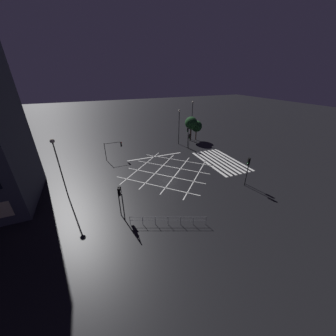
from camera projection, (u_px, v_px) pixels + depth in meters
ground_plane at (168, 171)px, 30.83m from camera, size 200.00×200.00×0.00m
road_markings at (204, 163)px, 33.54m from camera, size 16.30×21.52×0.01m
traffic_light_sw_cross at (248, 166)px, 25.47m from camera, size 0.36×0.39×4.32m
traffic_light_nw_main at (121, 196)px, 20.03m from camera, size 1.89×0.36×3.54m
traffic_light_se_main at (189, 138)px, 38.95m from camera, size 0.39×0.36×3.27m
traffic_light_se_cross at (188, 133)px, 39.32m from camera, size 0.36×0.39×4.42m
traffic_light_nw_cross at (119, 196)px, 20.06m from camera, size 0.36×0.39×3.60m
traffic_light_ne_cross at (115, 146)px, 34.06m from camera, size 0.36×3.19×3.38m
traffic_light_sw_main at (248, 166)px, 26.06m from camera, size 0.39×0.36×4.02m
street_lamp_east at (57, 157)px, 21.94m from camera, size 0.51×0.51×7.81m
street_lamp_west at (179, 122)px, 40.57m from camera, size 0.43×0.43×7.60m
street_lamp_far at (192, 116)px, 43.35m from camera, size 0.42×0.42×8.83m
street_tree_near at (191, 123)px, 43.20m from camera, size 2.86×2.86×5.64m
street_tree_far at (196, 126)px, 44.11m from camera, size 2.60×2.60×4.59m
pedestrian_railing at (168, 220)px, 19.57m from camera, size 3.10×7.44×1.05m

